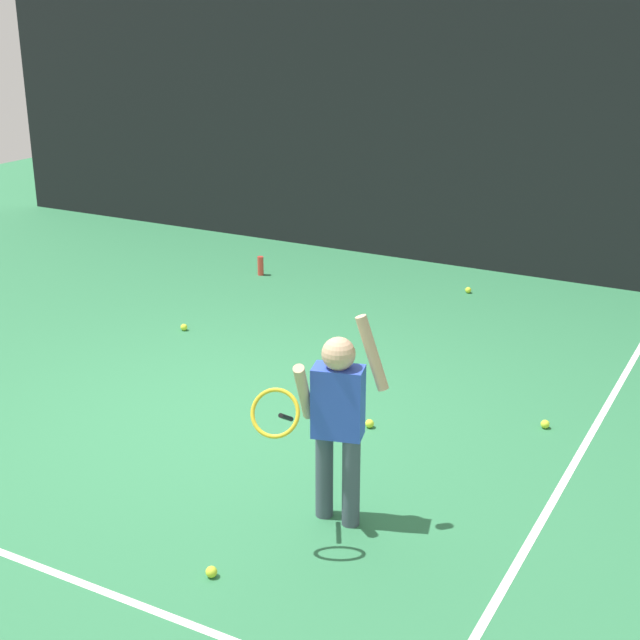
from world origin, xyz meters
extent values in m
plane|color=#2D7247|center=(0.00, 0.00, 0.00)|extent=(20.00, 20.00, 0.00)
cube|color=white|center=(0.00, -2.22, 0.00)|extent=(9.00, 0.05, 0.00)
cube|color=white|center=(2.54, 1.00, 0.00)|extent=(0.05, 9.00, 0.00)
cube|color=black|center=(0.00, 4.70, 1.90)|extent=(13.36, 0.08, 3.80)
cylinder|color=slate|center=(-6.53, 4.76, 1.98)|extent=(0.09, 0.09, 3.95)
cylinder|color=slate|center=(-2.18, 4.76, 1.98)|extent=(0.09, 0.09, 3.95)
cylinder|color=#3F4C59|center=(1.32, -0.96, 0.29)|extent=(0.11, 0.11, 0.58)
cylinder|color=#3F4C59|center=(1.51, -0.97, 0.29)|extent=(0.11, 0.11, 0.58)
cube|color=blue|center=(1.42, -0.96, 0.80)|extent=(0.33, 0.24, 0.44)
sphere|color=tan|center=(1.42, -0.96, 1.10)|extent=(0.20, 0.20, 0.20)
cylinder|color=tan|center=(1.60, -0.89, 1.12)|extent=(0.22, 0.12, 0.46)
cylinder|color=tan|center=(1.24, -1.07, 0.87)|extent=(0.14, 0.30, 0.43)
cylinder|color=black|center=(1.20, -1.21, 0.75)|extent=(0.09, 0.24, 0.15)
torus|color=yellow|center=(1.26, -1.42, 0.88)|extent=(0.32, 0.23, 0.26)
cylinder|color=#D83F33|center=(-1.76, 3.23, 0.11)|extent=(0.07, 0.07, 0.22)
sphere|color=#CCE033|center=(-1.43, 1.31, 0.03)|extent=(0.07, 0.07, 0.07)
sphere|color=#CCE033|center=(0.59, 3.73, 0.03)|extent=(0.07, 0.07, 0.07)
sphere|color=#CCE033|center=(1.07, -1.82, 0.03)|extent=(0.07, 0.07, 0.07)
sphere|color=#CCE033|center=(1.05, 0.27, 0.03)|extent=(0.07, 0.07, 0.07)
sphere|color=#CCE033|center=(2.21, 0.89, 0.03)|extent=(0.07, 0.07, 0.07)
camera|label=1|loc=(3.65, -5.31, 3.07)|focal=51.02mm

